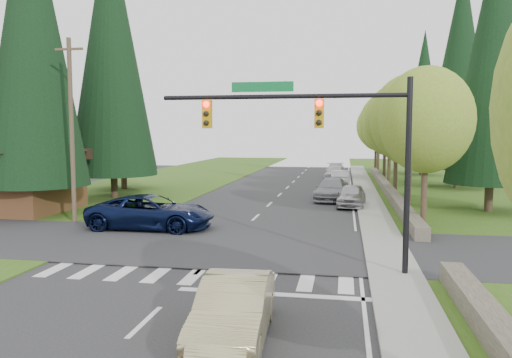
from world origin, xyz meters
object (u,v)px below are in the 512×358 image
(suv_navy, at_px, (151,212))
(parked_car_e, at_px, (336,171))
(sedan_champagne, at_px, (234,310))
(parked_car_d, at_px, (336,173))
(parked_car_c, at_px, (340,179))
(parked_car_a, at_px, (352,196))
(parked_car_b, at_px, (332,189))

(suv_navy, relative_size, parked_car_e, 1.20)
(sedan_champagne, xyz_separation_m, parked_car_d, (1.64, 41.34, 0.08))
(parked_car_c, bearing_deg, parked_car_a, -83.36)
(parked_car_a, xyz_separation_m, parked_car_b, (-1.40, 3.19, 0.04))
(suv_navy, distance_m, parked_car_e, 33.20)
(parked_car_a, height_order, parked_car_b, parked_car_b)
(parked_car_b, relative_size, parked_car_e, 1.02)
(parked_car_a, relative_size, parked_car_e, 0.83)
(sedan_champagne, bearing_deg, parked_car_b, 83.01)
(suv_navy, distance_m, parked_car_d, 29.93)
(sedan_champagne, xyz_separation_m, parked_car_b, (1.64, 25.78, 0.04))
(parked_car_a, relative_size, parked_car_b, 0.81)
(sedan_champagne, height_order, parked_car_d, parked_car_d)
(parked_car_a, xyz_separation_m, parked_car_d, (-1.40, 18.75, 0.07))
(parked_car_a, bearing_deg, parked_car_c, 98.93)
(parked_car_c, distance_m, parked_car_e, 10.06)
(sedan_champagne, relative_size, suv_navy, 0.71)
(parked_car_b, bearing_deg, parked_car_e, 95.21)
(parked_car_a, height_order, parked_car_d, parked_car_d)
(parked_car_a, bearing_deg, parked_car_e, 98.45)
(sedan_champagne, height_order, parked_car_a, parked_car_a)
(parked_car_b, distance_m, parked_car_c, 8.94)
(sedan_champagne, bearing_deg, parked_car_a, 78.98)
(sedan_champagne, height_order, parked_car_e, parked_car_e)
(parked_car_b, height_order, parked_car_c, parked_car_b)
(sedan_champagne, distance_m, suv_navy, 14.64)
(suv_navy, height_order, parked_car_b, suv_navy)
(parked_car_e, bearing_deg, suv_navy, -108.44)
(parked_car_b, distance_m, parked_car_e, 18.96)
(suv_navy, distance_m, parked_car_a, 14.21)
(parked_car_d, bearing_deg, parked_car_a, -78.56)
(parked_car_d, distance_m, parked_car_e, 3.40)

